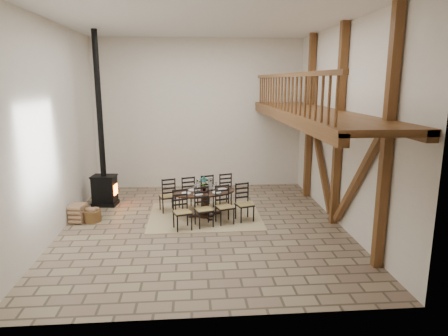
{
  "coord_description": "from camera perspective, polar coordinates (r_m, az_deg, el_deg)",
  "views": [
    {
      "loc": [
        -0.25,
        -9.6,
        3.63
      ],
      "look_at": [
        0.56,
        0.4,
        1.42
      ],
      "focal_mm": 32.0,
      "sensor_mm": 36.0,
      "label": 1
    }
  ],
  "objects": [
    {
      "name": "wood_stove",
      "position": [
        12.17,
        -16.87,
        -0.06
      ],
      "size": [
        0.76,
        0.62,
        5.0
      ],
      "rotation": [
        0.0,
        0.0,
        -0.13
      ],
      "color": "black",
      "rests_on": "ground"
    },
    {
      "name": "log_basket",
      "position": [
        11.1,
        -18.31,
        -6.43
      ],
      "size": [
        0.46,
        0.46,
        0.38
      ],
      "rotation": [
        0.0,
        0.0,
        0.05
      ],
      "color": "brown",
      "rests_on": "ground"
    },
    {
      "name": "rug",
      "position": [
        11.0,
        -2.75,
        -6.81
      ],
      "size": [
        3.0,
        2.5,
        0.02
      ],
      "primitive_type": "cube",
      "color": "tan",
      "rests_on": "ground"
    },
    {
      "name": "log_stack",
      "position": [
        11.15,
        -20.1,
        -6.08
      ],
      "size": [
        0.44,
        0.54,
        0.48
      ],
      "rotation": [
        0.0,
        0.0,
        -0.21
      ],
      "color": "#A37B5B",
      "rests_on": "ground"
    },
    {
      "name": "ground",
      "position": [
        10.27,
        -2.95,
        -8.31
      ],
      "size": [
        8.0,
        8.0,
        0.0
      ],
      "primitive_type": "plane",
      "color": "gray",
      "rests_on": "ground"
    },
    {
      "name": "room_shell",
      "position": [
        9.73,
        3.95,
        8.75
      ],
      "size": [
        7.02,
        8.02,
        5.01
      ],
      "color": "white",
      "rests_on": "ground"
    },
    {
      "name": "dining_table",
      "position": [
        10.89,
        -2.77,
        -5.07
      ],
      "size": [
        2.57,
        2.44,
        1.1
      ],
      "rotation": [
        0.0,
        0.0,
        0.3
      ],
      "color": "black",
      "rests_on": "ground"
    }
  ]
}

